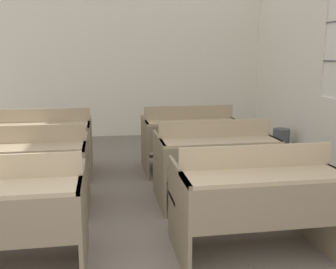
{
  "coord_description": "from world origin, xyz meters",
  "views": [
    {
      "loc": [
        0.08,
        -1.27,
        1.54
      ],
      "look_at": [
        0.7,
        2.48,
        0.77
      ],
      "focal_mm": 42.0,
      "sensor_mm": 36.0,
      "label": 1
    }
  ],
  "objects_px": {
    "bench_third_left": "(43,141)",
    "bench_third_right": "(188,137)",
    "wastepaper_bin": "(281,140)",
    "bench_front_right": "(254,198)",
    "bench_second_right": "(214,159)",
    "bench_second_left": "(26,167)"
  },
  "relations": [
    {
      "from": "bench_third_left",
      "to": "bench_third_right",
      "type": "xyz_separation_m",
      "value": [
        1.87,
        -0.03,
        0.0
      ]
    },
    {
      "from": "wastepaper_bin",
      "to": "bench_third_right",
      "type": "bearing_deg",
      "value": -155.21
    },
    {
      "from": "bench_front_right",
      "to": "wastepaper_bin",
      "type": "height_order",
      "value": "bench_front_right"
    },
    {
      "from": "bench_second_right",
      "to": "bench_third_right",
      "type": "xyz_separation_m",
      "value": [
        -0.02,
        1.16,
        0.0
      ]
    },
    {
      "from": "bench_second_right",
      "to": "wastepaper_bin",
      "type": "height_order",
      "value": "bench_second_right"
    },
    {
      "from": "bench_second_left",
      "to": "bench_third_left",
      "type": "height_order",
      "value": "same"
    },
    {
      "from": "bench_second_right",
      "to": "wastepaper_bin",
      "type": "bearing_deg",
      "value": 49.37
    },
    {
      "from": "bench_front_right",
      "to": "wastepaper_bin",
      "type": "bearing_deg",
      "value": 61.4
    },
    {
      "from": "bench_third_left",
      "to": "bench_third_right",
      "type": "height_order",
      "value": "same"
    },
    {
      "from": "bench_third_left",
      "to": "wastepaper_bin",
      "type": "xyz_separation_m",
      "value": [
        3.56,
        0.75,
        -0.28
      ]
    },
    {
      "from": "bench_front_right",
      "to": "bench_third_right",
      "type": "bearing_deg",
      "value": 90.29
    },
    {
      "from": "bench_third_right",
      "to": "bench_second_left",
      "type": "bearing_deg",
      "value": -148.19
    },
    {
      "from": "bench_second_right",
      "to": "bench_third_right",
      "type": "relative_size",
      "value": 1.0
    },
    {
      "from": "bench_second_right",
      "to": "wastepaper_bin",
      "type": "distance_m",
      "value": 2.58
    },
    {
      "from": "bench_front_right",
      "to": "bench_third_right",
      "type": "relative_size",
      "value": 1.0
    },
    {
      "from": "bench_third_right",
      "to": "bench_third_left",
      "type": "bearing_deg",
      "value": 179.02
    },
    {
      "from": "bench_front_right",
      "to": "bench_second_right",
      "type": "xyz_separation_m",
      "value": [
        0.01,
        1.14,
        0.0
      ]
    },
    {
      "from": "bench_second_left",
      "to": "wastepaper_bin",
      "type": "relative_size",
      "value": 3.15
    },
    {
      "from": "bench_third_right",
      "to": "wastepaper_bin",
      "type": "xyz_separation_m",
      "value": [
        1.7,
        0.78,
        -0.28
      ]
    },
    {
      "from": "bench_second_left",
      "to": "bench_third_right",
      "type": "xyz_separation_m",
      "value": [
        1.87,
        1.16,
        0.0
      ]
    },
    {
      "from": "bench_third_left",
      "to": "bench_front_right",
      "type": "bearing_deg",
      "value": -51.19
    },
    {
      "from": "bench_second_left",
      "to": "wastepaper_bin",
      "type": "xyz_separation_m",
      "value": [
        3.56,
        1.94,
        -0.28
      ]
    }
  ]
}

